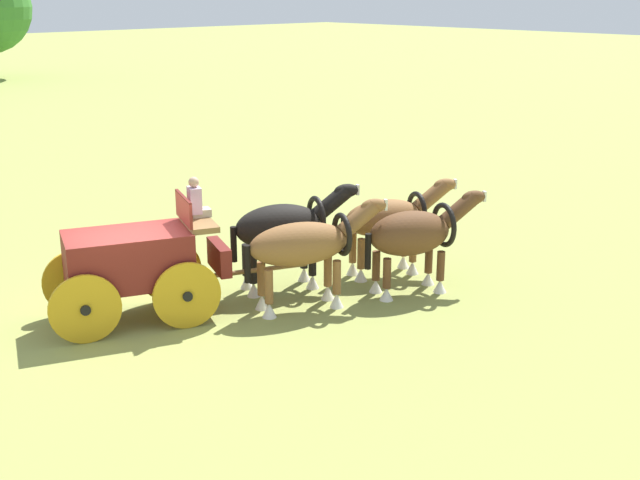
{
  "coord_description": "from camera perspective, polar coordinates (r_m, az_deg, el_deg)",
  "views": [
    {
      "loc": [
        -7.86,
        -14.05,
        6.55
      ],
      "look_at": [
        3.99,
        -1.39,
        1.2
      ],
      "focal_mm": 45.92,
      "sensor_mm": 36.0,
      "label": 1
    }
  ],
  "objects": [
    {
      "name": "draft_horse_lead_off",
      "position": [
        18.19,
        6.62,
        0.38
      ],
      "size": [
        2.88,
        1.62,
        2.21
      ],
      "color": "brown",
      "rests_on": "ground"
    },
    {
      "name": "draft_horse_rear_near",
      "position": [
        18.3,
        -2.5,
        0.84
      ],
      "size": [
        2.96,
        1.65,
        2.3
      ],
      "color": "black",
      "rests_on": "ground"
    },
    {
      "name": "draft_horse_lead_near",
      "position": [
        19.31,
        4.86,
        1.42
      ],
      "size": [
        2.88,
        1.58,
        2.21
      ],
      "color": "brown",
      "rests_on": "ground"
    },
    {
      "name": "show_wagon",
      "position": [
        16.97,
        -12.76,
        -1.43
      ],
      "size": [
        5.46,
        2.85,
        2.83
      ],
      "color": "maroon",
      "rests_on": "ground"
    },
    {
      "name": "ground_plane",
      "position": [
        17.38,
        -12.92,
        -5.45
      ],
      "size": [
        220.0,
        220.0,
        0.0
      ],
      "primitive_type": "plane",
      "color": "olive"
    },
    {
      "name": "draft_horse_rear_off",
      "position": [
        17.15,
        -1.03,
        -0.4
      ],
      "size": [
        3.1,
        1.67,
        2.25
      ],
      "color": "brown",
      "rests_on": "ground"
    }
  ]
}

